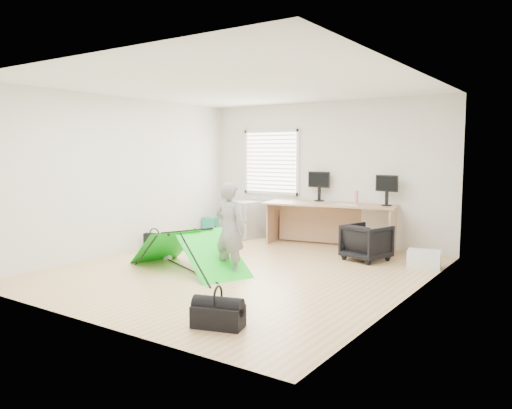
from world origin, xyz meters
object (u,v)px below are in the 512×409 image
Objects in this scene: person at (230,229)px; kite at (188,250)px; laptop_bag at (155,242)px; monitor_left at (319,190)px; storage_crate at (424,259)px; office_chair at (367,242)px; thermos at (356,197)px; duffel_bag at (218,316)px; filing_cabinet at (247,219)px; monitor_right at (387,195)px; desk at (329,226)px.

person reaches higher than kite.
kite is at bearing -41.60° from laptop_bag.
storage_crate is (2.25, -0.92, -0.89)m from monitor_left.
office_chair is at bearing 7.19° from laptop_bag.
thermos is 4.66m from duffel_bag.
thermos reaches higher than filing_cabinet.
kite is 1.75m from laptop_bag.
filing_cabinet is 3.05× the size of thermos.
filing_cabinet is 1.83× the size of monitor_right.
desk reaches higher than filing_cabinet.
thermos is 0.13× the size of kite.
storage_crate is at bearing -135.40° from person.
person is at bearing -103.93° from thermos.
office_chair is 0.94m from storage_crate.
filing_cabinet reaches higher than duffel_bag.
kite is 4.81× the size of laptop_bag.
storage_crate is 4.59m from laptop_bag.
monitor_left is 1.36m from monitor_right.
filing_cabinet is 1.74× the size of monitor_left.
filing_cabinet is 5.30m from duffel_bag.
laptop_bag is (-2.14, -2.24, -0.88)m from monitor_left.
duffel_bag is (3.43, -2.48, -0.04)m from laptop_bag.
monitor_right is 4.72m from duffel_bag.
desk is 2.02m from storage_crate.
person reaches higher than desk.
person is at bearing -105.36° from desk.
monitor_left is 3.22m from laptop_bag.
filing_cabinet is 1.58× the size of storage_crate.
thermos is at bearing 87.51° from kite.
duffel_bag is at bearing -39.89° from filing_cabinet.
person reaches higher than filing_cabinet.
monitor_left is at bearing 130.23° from desk.
monitor_right is at bearing 1.37° from desk.
laptop_bag is at bearing 38.05° from office_chair.
monitor_right is 1.67× the size of thermos.
person is 2.17m from duffel_bag.
monitor_right reaches higher than filing_cabinet.
person is (-0.24, -2.69, 0.26)m from desk.
monitor_left reaches higher than desk.
thermos is at bearing 21.46° from laptop_bag.
office_chair is 3.72m from laptop_bag.
thermos reaches higher than storage_crate.
duffel_bag is at bearing 106.57° from office_chair.
desk is at bearing 161.73° from storage_crate.
person reaches higher than duffel_bag.
thermos reaches higher than laptop_bag.
storage_crate is 3.92m from duffel_bag.
monitor_right is 1.10m from office_chair.
monitor_left reaches higher than monitor_right.
desk reaches higher than office_chair.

